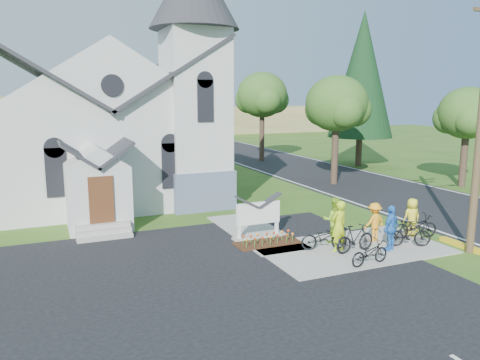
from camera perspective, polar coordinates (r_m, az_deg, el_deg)
name	(u,v)px	position (r m, az deg, el deg)	size (l,w,h in m)	color
ground	(326,259)	(17.25, 10.49, -9.39)	(120.00, 120.00, 0.00)	#335719
parking_lot	(143,318)	(13.00, -11.80, -16.18)	(20.00, 16.00, 0.02)	black
road	(327,175)	(34.77, 10.61, 0.57)	(8.00, 90.00, 0.02)	black
sidewalk	(352,248)	(18.46, 13.55, -8.11)	(7.00, 4.00, 0.05)	gray
church	(112,105)	(26.21, -15.31, 8.79)	(12.35, 12.00, 13.00)	silver
church_sign	(258,214)	(19.05, 2.23, -4.11)	(2.20, 0.40, 1.70)	gray
flower_bed	(268,243)	(18.55, 3.41, -7.71)	(2.60, 1.10, 0.07)	#3D2410
tree_road_near	(337,104)	(30.98, 11.70, 9.04)	(4.00, 4.00, 7.05)	#34241C
tree_road_mid	(262,95)	(41.62, 2.72, 10.28)	(4.40, 4.40, 7.80)	#34241C
tree_road_far	(468,114)	(32.69, 25.99, 7.27)	(3.60, 3.60, 6.30)	#34241C
conifer	(362,75)	(39.69, 14.67, 12.29)	(5.20, 5.20, 12.40)	#34241C
distant_hills	(132,120)	(71.00, -13.08, 7.10)	(61.00, 10.00, 5.60)	olive
cyclist_0	(339,226)	(17.73, 11.96, -5.49)	(0.70, 0.46, 1.91)	#B0D118
bike_0	(324,237)	(17.92, 10.23, -6.90)	(0.62, 1.77, 0.93)	black
cyclist_1	(334,220)	(18.72, 11.38, -4.79)	(0.88, 0.69, 1.81)	#82B622
bike_1	(355,238)	(17.86, 13.86, -6.92)	(0.49, 1.73, 1.04)	black
cyclist_2	(391,228)	(18.31, 17.92, -5.58)	(1.01, 0.42, 1.72)	blue
bike_2	(370,253)	(16.72, 15.52, -8.55)	(0.56, 1.60, 0.84)	black
cyclist_3	(374,222)	(19.33, 16.05, -4.92)	(1.00, 0.57, 1.55)	#FF9E1C
bike_3	(409,234)	(19.09, 19.92, -6.18)	(0.47, 1.67, 1.00)	black
cyclist_4	(412,217)	(20.53, 20.21, -4.26)	(0.76, 0.50, 1.56)	yellow
bike_4	(415,226)	(20.31, 20.59, -5.29)	(0.65, 1.86, 0.98)	black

